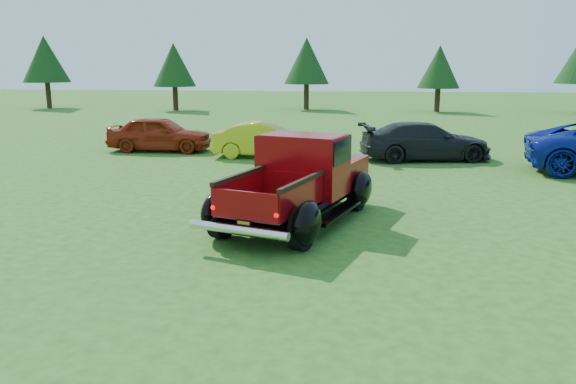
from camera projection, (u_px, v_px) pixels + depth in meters
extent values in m
plane|color=#2A5418|center=(313.00, 246.00, 9.83)|extent=(120.00, 120.00, 0.00)
cylinder|color=#332114|center=(49.00, 95.00, 41.32)|extent=(0.36, 0.36, 1.87)
cone|color=black|center=(45.00, 59.00, 40.74)|extent=(3.33, 3.33, 3.33)
cylinder|color=#332114|center=(176.00, 98.00, 39.16)|extent=(0.36, 0.36, 1.66)
cone|color=black|center=(174.00, 65.00, 38.66)|extent=(2.94, 2.94, 2.94)
cylinder|color=#332114|center=(306.00, 97.00, 39.99)|extent=(0.36, 0.36, 1.80)
cone|color=black|center=(307.00, 61.00, 39.44)|extent=(3.20, 3.20, 3.20)
cylinder|color=#332114|center=(437.00, 100.00, 37.96)|extent=(0.36, 0.36, 1.58)
cone|color=black|center=(439.00, 67.00, 37.48)|extent=(2.82, 2.82, 2.82)
cylinder|color=black|center=(222.00, 218.00, 10.22)|extent=(0.44, 0.78, 0.75)
cylinder|color=black|center=(302.00, 229.00, 9.56)|extent=(0.44, 0.78, 0.75)
cylinder|color=black|center=(291.00, 187.00, 12.87)|extent=(0.44, 0.78, 0.75)
cylinder|color=black|center=(357.00, 193.00, 12.21)|extent=(0.44, 0.78, 0.75)
cube|color=black|center=(296.00, 202.00, 11.25)|extent=(2.60, 4.59, 0.19)
cube|color=maroon|center=(325.00, 170.00, 12.53)|extent=(1.95, 1.83, 0.58)
cube|color=silver|center=(336.00, 166.00, 13.17)|extent=(1.44, 0.51, 0.47)
cube|color=maroon|center=(303.00, 165.00, 11.38)|extent=(1.92, 1.54, 1.22)
cube|color=black|center=(303.00, 149.00, 11.31)|extent=(1.92, 1.46, 0.47)
cube|color=maroon|center=(303.00, 136.00, 11.25)|extent=(1.82, 1.43, 0.07)
cube|color=brown|center=(270.00, 207.00, 10.18)|extent=(1.78, 2.17, 0.05)
cube|color=maroon|center=(240.00, 191.00, 10.38)|extent=(0.62, 1.80, 0.49)
cube|color=maroon|center=(302.00, 198.00, 9.86)|extent=(0.62, 1.80, 0.49)
cube|color=maroon|center=(292.00, 184.00, 10.95)|extent=(1.22, 0.43, 0.49)
cube|color=maroon|center=(245.00, 206.00, 9.29)|extent=(1.22, 0.44, 0.49)
cube|color=black|center=(239.00, 176.00, 10.32)|extent=(0.66, 1.81, 0.08)
cube|color=black|center=(302.00, 181.00, 9.80)|extent=(0.66, 1.81, 0.08)
ellipsoid|color=black|center=(217.00, 212.00, 10.23)|extent=(0.71, 1.08, 0.82)
ellipsoid|color=black|center=(307.00, 223.00, 9.50)|extent=(0.71, 1.08, 0.82)
ellipsoid|color=black|center=(287.00, 182.00, 12.88)|extent=(0.71, 1.08, 0.82)
ellipsoid|color=black|center=(361.00, 189.00, 12.15)|extent=(0.71, 1.08, 0.82)
cube|color=black|center=(256.00, 203.00, 11.60)|extent=(0.89, 1.96, 0.06)
cube|color=black|center=(337.00, 213.00, 10.86)|extent=(0.89, 1.96, 0.06)
cylinder|color=silver|center=(238.00, 230.00, 9.17)|extent=(1.78, 0.70, 0.15)
cube|color=black|center=(244.00, 224.00, 9.33)|extent=(0.27, 0.10, 0.14)
cube|color=gold|center=(244.00, 224.00, 9.32)|extent=(0.22, 0.08, 0.09)
sphere|color=#CC0505|center=(213.00, 208.00, 9.54)|extent=(0.08, 0.08, 0.08)
sphere|color=#CC0505|center=(276.00, 215.00, 9.04)|extent=(0.08, 0.08, 0.08)
imported|color=maroon|center=(160.00, 134.00, 20.58)|extent=(3.78, 1.56, 1.28)
imported|color=gold|center=(266.00, 140.00, 19.21)|extent=(3.64, 1.34, 1.19)
imported|color=black|center=(425.00, 141.00, 18.67)|extent=(4.58, 2.57, 1.25)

